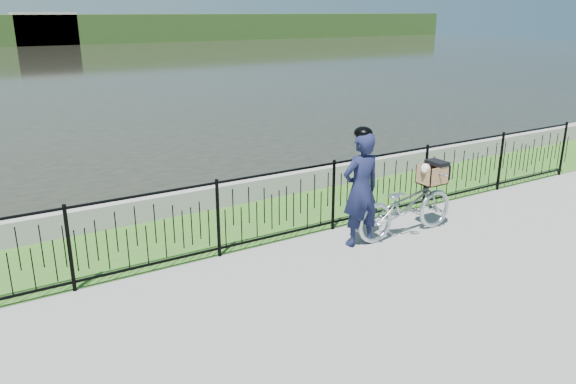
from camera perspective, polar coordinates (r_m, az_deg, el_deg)
ground at (r=7.39m, az=5.56°, el=-9.18°), size 120.00×120.00×0.00m
grass_strip at (r=9.40m, az=-4.00°, el=-3.01°), size 60.00×2.00×0.01m
water at (r=38.56m, az=-26.00°, el=11.17°), size 120.00×120.00×0.00m
quay_wall at (r=10.19m, az=-6.65°, el=-0.25°), size 60.00×0.30×0.40m
fence at (r=8.39m, az=-0.90°, el=-1.45°), size 14.00×0.06×1.15m
far_building_right at (r=64.51m, az=-23.48°, el=14.96°), size 6.00×3.00×3.20m
bicycle_rig at (r=8.89m, az=11.96°, el=-1.20°), size 1.87×0.65×1.13m
cyclist at (r=8.28m, az=7.42°, el=0.39°), size 0.64×0.43×1.79m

